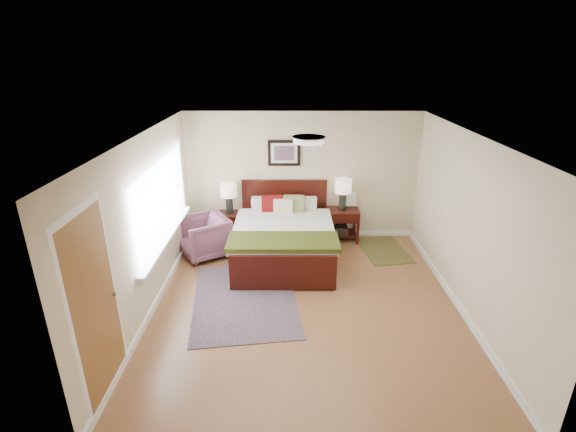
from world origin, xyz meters
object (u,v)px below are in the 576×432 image
at_px(bed, 284,232).
at_px(rug_persian, 245,299).
at_px(nightstand_left, 230,219).
at_px(armchair, 204,237).
at_px(lamp_right, 343,189).
at_px(lamp_left, 229,193).
at_px(nightstand_right, 342,222).

distance_m(bed, rug_persian, 1.55).
height_order(nightstand_left, armchair, armchair).
bearing_deg(rug_persian, bed, 59.28).
relative_size(nightstand_left, lamp_right, 0.92).
bearing_deg(armchair, lamp_right, 74.17).
bearing_deg(lamp_left, nightstand_left, -90.00).
xyz_separation_m(bed, nightstand_right, (1.14, 0.83, -0.15)).
height_order(nightstand_left, nightstand_right, nightstand_right).
height_order(nightstand_left, lamp_left, lamp_left).
relative_size(nightstand_left, nightstand_right, 0.87).
distance_m(bed, nightstand_left, 1.35).
distance_m(nightstand_left, nightstand_right, 2.20).
relative_size(nightstand_right, armchair, 0.79).
height_order(lamp_right, armchair, lamp_right).
relative_size(nightstand_left, lamp_left, 0.92).
bearing_deg(lamp_left, rug_persian, -77.29).
height_order(nightstand_right, lamp_right, lamp_right).
relative_size(nightstand_right, rug_persian, 0.30).
bearing_deg(nightstand_left, lamp_right, 0.53).
height_order(nightstand_left, lamp_right, lamp_right).
bearing_deg(nightstand_right, bed, -143.94).
distance_m(nightstand_right, lamp_right, 0.67).
xyz_separation_m(lamp_right, armchair, (-2.59, -0.70, -0.69)).
relative_size(lamp_left, lamp_right, 1.00).
relative_size(nightstand_right, lamp_right, 1.06).
distance_m(nightstand_left, rug_persian, 2.26).
distance_m(bed, lamp_right, 1.51).
relative_size(bed, armchair, 2.65).
bearing_deg(lamp_left, bed, -38.23).
xyz_separation_m(bed, rug_persian, (-0.58, -1.34, -0.53)).
height_order(nightstand_left, rug_persian, nightstand_left).
xyz_separation_m(bed, lamp_right, (1.14, 0.84, 0.52)).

